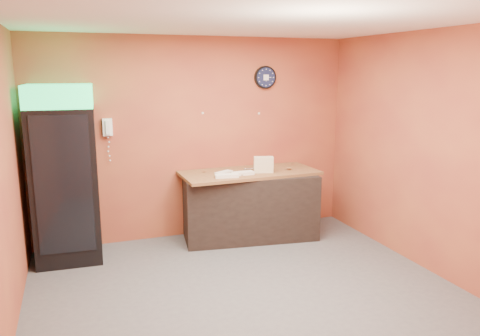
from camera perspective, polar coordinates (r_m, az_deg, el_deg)
name	(u,v)px	position (r m, az deg, el deg)	size (l,w,h in m)	color
floor	(246,292)	(5.21, 0.72, -14.86)	(4.50, 4.50, 0.00)	#47474C
back_wall	(196,138)	(6.63, -5.36, 3.65)	(4.50, 0.02, 2.80)	#AE5831
left_wall	(0,182)	(4.49, -27.19, -1.57)	(0.02, 4.00, 2.80)	#AE5831
right_wall	(425,152)	(5.91, 21.63, 1.86)	(0.02, 4.00, 2.80)	#AE5831
ceiling	(247,21)	(4.67, 0.82, 17.49)	(4.50, 4.00, 0.02)	white
beverage_cooler	(66,177)	(6.09, -20.49, -1.02)	(0.80, 0.81, 2.18)	black
prep_counter	(249,206)	(6.64, 1.14, -4.61)	(1.83, 0.81, 0.91)	black
wall_clock	(265,77)	(6.87, 3.10, 10.97)	(0.33, 0.06, 0.33)	black
wall_phone	(107,127)	(6.35, -15.86, 4.80)	(0.12, 0.11, 0.23)	white
butcher_paper	(249,173)	(6.52, 1.16, -0.59)	(1.90, 0.83, 0.04)	olive
sub_roll_stack	(264,165)	(6.43, 2.89, 0.41)	(0.28, 0.16, 0.22)	beige
wrapped_sandwich_left	(227,176)	(6.15, -1.64, -0.96)	(0.31, 0.12, 0.04)	silver
wrapped_sandwich_mid	(242,173)	(6.30, 0.30, -0.65)	(0.31, 0.12, 0.04)	silver
wrapped_sandwich_right	(224,173)	(6.35, -1.98, -0.59)	(0.26, 0.10, 0.04)	silver
kitchen_tool	(255,167)	(6.65, 1.85, 0.13)	(0.07, 0.07, 0.07)	silver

